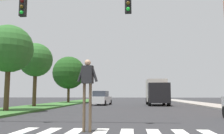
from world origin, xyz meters
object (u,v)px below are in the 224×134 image
Objects in this scene: tree_distant at (69,73)px; pedestrian_performer at (87,83)px; tree_mid at (9,49)px; sedan_midblock at (101,99)px; traffic_light_gantry at (21,24)px; truck_box_delivery at (157,91)px; tree_far at (36,60)px.

tree_distant reaches higher than pedestrian_performer.
sedan_midblock is at bearing 67.36° from tree_mid.
traffic_light_gantry is 20.80m from truck_box_delivery.
traffic_light_gantry is at bearing -57.70° from tree_mid.
sedan_midblock is 0.73× the size of truck_box_delivery.
tree_far reaches higher than tree_mid.
tree_mid is 0.94× the size of tree_distant.
traffic_light_gantry is at bearing -79.55° from tree_distant.
tree_far is at bearing 119.32° from pedestrian_performer.
tree_mid is 17.56m from truck_box_delivery.
traffic_light_gantry is 19.31m from sedan_midblock.
truck_box_delivery reaches higher than pedestrian_performer.
pedestrian_performer is at bearing -60.68° from tree_far.
sedan_midblock is at bearing -178.69° from truck_box_delivery.
pedestrian_performer is 0.55× the size of sedan_midblock.
tree_far is 0.73× the size of traffic_light_gantry.
tree_mid is 1.38× the size of sedan_midblock.
tree_far is at bearing 95.55° from tree_mid.
traffic_light_gantry reaches higher than truck_box_delivery.
truck_box_delivery reaches higher than sedan_midblock.
tree_far reaches higher than pedestrian_performer.
traffic_light_gantry is at bearing -69.58° from tree_far.
tree_distant is 13.27m from truck_box_delivery.
truck_box_delivery is at bearing -20.66° from tree_distant.
truck_box_delivery is (4.47, 20.69, -0.03)m from pedestrian_performer.
tree_mid is at bearing -84.45° from tree_far.
tree_far is 14.37m from truck_box_delivery.
sedan_midblock is (-2.27, 20.53, -0.88)m from pedestrian_performer.
tree_distant is at bearing 100.45° from traffic_light_gantry.
truck_box_delivery is (12.14, -4.58, -2.79)m from tree_distant.
pedestrian_performer is 21.16m from truck_box_delivery.
pedestrian_performer is at bearing -47.54° from tree_mid.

